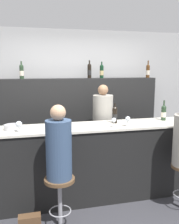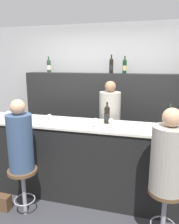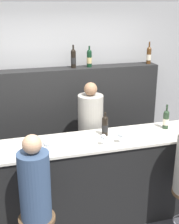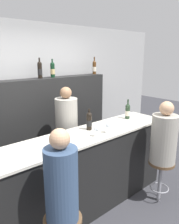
{
  "view_description": "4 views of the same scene",
  "coord_description": "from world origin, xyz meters",
  "views": [
    {
      "loc": [
        -0.92,
        -3.06,
        1.9
      ],
      "look_at": [
        -0.08,
        0.34,
        1.28
      ],
      "focal_mm": 40.0,
      "sensor_mm": 36.0,
      "label": 1
    },
    {
      "loc": [
        0.84,
        -2.47,
        1.92
      ],
      "look_at": [
        0.11,
        0.19,
        1.28
      ],
      "focal_mm": 35.0,
      "sensor_mm": 36.0,
      "label": 2
    },
    {
      "loc": [
        -0.8,
        -2.87,
        2.61
      ],
      "look_at": [
        0.11,
        0.33,
        1.42
      ],
      "focal_mm": 50.0,
      "sensor_mm": 36.0,
      "label": 3
    },
    {
      "loc": [
        -1.53,
        -1.75,
        2.09
      ],
      "look_at": [
        0.24,
        0.29,
        1.37
      ],
      "focal_mm": 35.0,
      "sensor_mm": 36.0,
      "label": 4
    }
  ],
  "objects": [
    {
      "name": "wine_bottle_backbar_1",
      "position": [
        0.18,
        1.41,
        1.85
      ],
      "size": [
        0.07,
        0.07,
        0.32
      ],
      "color": "black",
      "rests_on": "back_bar_cabinet"
    },
    {
      "name": "bar_stool_left",
      "position": [
        -0.61,
        -0.31,
        0.49
      ],
      "size": [
        0.36,
        0.36,
        0.63
      ],
      "color": "gray",
      "rests_on": "ground_plane"
    },
    {
      "name": "wine_glass_0",
      "position": [
        -1.05,
        0.12,
        1.2
      ],
      "size": [
        0.08,
        0.08,
        0.15
      ],
      "color": "silver",
      "rests_on": "bar_counter"
    },
    {
      "name": "wine_glass_3",
      "position": [
        0.41,
        0.12,
        1.2
      ],
      "size": [
        0.07,
        0.07,
        0.14
      ],
      "color": "silver",
      "rests_on": "bar_counter"
    },
    {
      "name": "guest_seated_left",
      "position": [
        -0.61,
        -0.31,
        1.01
      ],
      "size": [
        0.3,
        0.3,
        0.87
      ],
      "color": "#334766",
      "rests_on": "bar_stool_left"
    },
    {
      "name": "wine_bottle_counter_0",
      "position": [
        0.31,
        0.37,
        1.22
      ],
      "size": [
        0.08,
        0.08,
        0.29
      ],
      "color": "black",
      "rests_on": "bar_counter"
    },
    {
      "name": "wall_back",
      "position": [
        0.0,
        1.64,
        1.3
      ],
      "size": [
        6.4,
        0.05,
        2.6
      ],
      "color": "#9E9E9E",
      "rests_on": "ground_plane"
    },
    {
      "name": "wine_glass_2",
      "position": [
        0.21,
        0.12,
        1.19
      ],
      "size": [
        0.06,
        0.06,
        0.13
      ],
      "color": "silver",
      "rests_on": "bar_counter"
    },
    {
      "name": "wine_bottle_backbar_0",
      "position": [
        -1.02,
        1.41,
        1.84
      ],
      "size": [
        0.07,
        0.07,
        0.3
      ],
      "color": "#233823",
      "rests_on": "back_bar_cabinet"
    },
    {
      "name": "wine_bottle_backbar_3",
      "position": [
        1.34,
        1.41,
        1.84
      ],
      "size": [
        0.07,
        0.07,
        0.33
      ],
      "color": "#4C2D14",
      "rests_on": "back_bar_cabinet"
    },
    {
      "name": "ground_plane",
      "position": [
        0.0,
        0.0,
        0.0
      ],
      "size": [
        16.0,
        16.0,
        0.0
      ],
      "primitive_type": "plane",
      "color": "#333338"
    },
    {
      "name": "wine_glass_1",
      "position": [
        -0.42,
        0.12,
        1.19
      ],
      "size": [
        0.07,
        0.07,
        0.14
      ],
      "color": "silver",
      "rests_on": "bar_counter"
    },
    {
      "name": "bartender",
      "position": [
        0.27,
        0.84,
        0.76
      ],
      "size": [
        0.33,
        0.33,
        1.63
      ],
      "color": "gray",
      "rests_on": "ground_plane"
    },
    {
      "name": "wine_bottle_backbar_2",
      "position": [
        0.41,
        1.41,
        1.84
      ],
      "size": [
        0.07,
        0.07,
        0.3
      ],
      "color": "black",
      "rests_on": "back_bar_cabinet"
    },
    {
      "name": "handbag",
      "position": [
        -0.97,
        -0.31,
        0.1
      ],
      "size": [
        0.26,
        0.12,
        0.2
      ],
      "color": "#513823",
      "rests_on": "ground_plane"
    },
    {
      "name": "bar_counter",
      "position": [
        0.0,
        0.28,
        0.55
      ],
      "size": [
        3.06,
        0.6,
        1.1
      ],
      "color": "black",
      "rests_on": "ground_plane"
    },
    {
      "name": "metal_bowl",
      "position": [
        -1.15,
        0.3,
        1.13
      ],
      "size": [
        0.21,
        0.21,
        0.07
      ],
      "color": "#B7B7BC",
      "rests_on": "bar_counter"
    },
    {
      "name": "back_bar_cabinet",
      "position": [
        0.0,
        1.41,
        0.86
      ],
      "size": [
        2.87,
        0.28,
        1.72
      ],
      "color": "black",
      "rests_on": "ground_plane"
    },
    {
      "name": "wine_bottle_counter_1",
      "position": [
        1.11,
        0.37,
        1.22
      ],
      "size": [
        0.07,
        0.07,
        0.31
      ],
      "color": "#233823",
      "rests_on": "bar_counter"
    }
  ]
}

